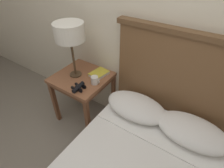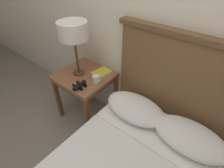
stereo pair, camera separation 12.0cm
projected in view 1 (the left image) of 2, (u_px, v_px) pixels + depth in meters
wall_back at (160, 19)px, 1.43m from camera, size 8.00×0.06×2.60m
nightstand at (83, 82)px, 1.99m from camera, size 0.58×0.58×0.63m
table_lamp at (69, 33)px, 1.66m from camera, size 0.29×0.29×0.58m
book_on_nightstand at (99, 73)px, 1.95m from camera, size 0.18×0.22×0.04m
binoculars_pair at (78, 87)px, 1.74m from camera, size 0.14×0.16×0.05m
coffee_mug at (95, 80)px, 1.80m from camera, size 0.10×0.08×0.08m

